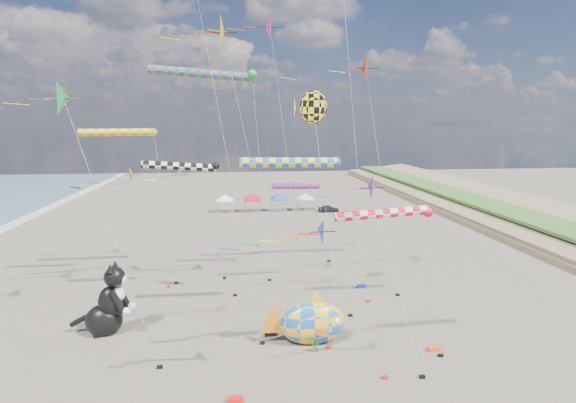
# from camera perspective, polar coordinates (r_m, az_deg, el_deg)

# --- Properties ---
(delta_kite_0) EXTENTS (11.60, 2.58, 22.24)m
(delta_kite_0) POSITION_cam_1_polar(r_m,az_deg,el_deg) (40.86, 9.68, 16.09)
(delta_kite_0) COLOR red
(delta_kite_0) RESTS_ON ground
(delta_kite_1) EXTENTS (9.52, 1.72, 13.17)m
(delta_kite_1) POSITION_cam_1_polar(r_m,az_deg,el_deg) (26.71, 9.42, 0.54)
(delta_kite_1) COLOR #601492
(delta_kite_1) RESTS_ON ground
(delta_kite_2) EXTENTS (13.07, 2.67, 24.59)m
(delta_kite_2) POSITION_cam_1_polar(r_m,az_deg,el_deg) (37.54, -9.11, 20.24)
(delta_kite_2) COLOR #FF9206
(delta_kite_2) RESTS_ON ground
(delta_kite_3) EXTENTS (9.85, 1.94, 12.13)m
(delta_kite_3) POSITION_cam_1_polar(r_m,az_deg,el_deg) (46.44, -14.09, 2.97)
(delta_kite_3) COLOR #17B5BD
(delta_kite_3) RESTS_ON ground
(delta_kite_5) EXTENTS (8.37, 1.72, 12.23)m
(delta_kite_5) POSITION_cam_1_polar(r_m,az_deg,el_deg) (45.36, -20.33, 2.71)
(delta_kite_5) COLOR #FF9102
(delta_kite_5) RESTS_ON ground
(delta_kite_6) EXTENTS (12.47, 2.28, 18.85)m
(delta_kite_6) POSITION_cam_1_polar(r_m,az_deg,el_deg) (30.35, -27.25, 11.12)
(delta_kite_6) COLOR #1F8C3B
(delta_kite_6) RESTS_ON ground
(delta_kite_7) EXTENTS (13.16, 2.95, 26.88)m
(delta_kite_7) POSITION_cam_1_polar(r_m,az_deg,el_deg) (46.13, -2.24, 21.11)
(delta_kite_7) COLOR #F81385
(delta_kite_7) RESTS_ON ground
(delta_kite_9) EXTENTS (9.80, 1.65, 10.96)m
(delta_kite_9) POSITION_cam_1_polar(r_m,az_deg,el_deg) (26.72, 3.56, -4.14)
(delta_kite_9) COLOR #142CC0
(delta_kite_9) RESTS_ON ground
(windsock_0) EXTENTS (8.11, 0.71, 12.78)m
(windsock_0) POSITION_cam_1_polar(r_m,az_deg,el_deg) (41.19, -13.13, 4.28)
(windsock_0) COLOR black
(windsock_0) RESTS_ON ground
(windsock_1) EXTENTS (9.32, 0.83, 13.57)m
(windsock_1) POSITION_cam_1_polar(r_m,az_deg,el_deg) (35.46, 0.73, 4.91)
(windsock_1) COLOR blue
(windsock_1) RESTS_ON ground
(windsock_2) EXTENTS (8.02, 0.66, 10.73)m
(windsock_2) POSITION_cam_1_polar(r_m,az_deg,el_deg) (29.98, 12.45, -1.62)
(windsock_2) COLOR red
(windsock_2) RESTS_ON ground
(windsock_3) EXTENTS (11.32, 0.92, 21.30)m
(windsock_3) POSITION_cam_1_polar(r_m,az_deg,el_deg) (44.89, -10.33, 15.60)
(windsock_3) COLOR #1A9028
(windsock_3) RESTS_ON ground
(windsock_4) EXTENTS (8.61, 0.74, 15.72)m
(windsock_4) POSITION_cam_1_polar(r_m,az_deg,el_deg) (46.13, -20.51, 8.13)
(windsock_4) COLOR orange
(windsock_4) RESTS_ON ground
(windsock_5) EXTENTS (6.91, 0.70, 9.49)m
(windsock_5) POSITION_cam_1_polar(r_m,az_deg,el_deg) (51.28, 1.27, 1.90)
(windsock_5) COLOR #EE1044
(windsock_5) RESTS_ON ground
(angelfish_kite) EXTENTS (3.74, 3.02, 18.79)m
(angelfish_kite) POSITION_cam_1_polar(r_m,az_deg,el_deg) (36.75, 2.95, 11.66)
(angelfish_kite) COLOR yellow
(angelfish_kite) RESTS_ON ground
(cat_inflatable) EXTENTS (4.51, 2.67, 5.76)m
(cat_inflatable) POSITION_cam_1_polar(r_m,az_deg,el_deg) (38.13, -22.04, -11.28)
(cat_inflatable) COLOR black
(cat_inflatable) RESTS_ON ground
(fish_inflatable) EXTENTS (6.60, 2.34, 4.17)m
(fish_inflatable) POSITION_cam_1_polar(r_m,az_deg,el_deg) (34.51, 3.04, -15.14)
(fish_inflatable) COLOR blue
(fish_inflatable) RESTS_ON ground
(person_adult) EXTENTS (0.67, 0.47, 1.76)m
(person_adult) POSITION_cam_1_polar(r_m,az_deg,el_deg) (35.98, 1.57, -15.28)
(person_adult) COLOR gray
(person_adult) RESTS_ON ground
(child_green) EXTENTS (0.57, 0.49, 1.01)m
(child_green) POSITION_cam_1_polar(r_m,az_deg,el_deg) (33.76, 3.58, -17.79)
(child_green) COLOR #2B7F22
(child_green) RESTS_ON ground
(child_blue) EXTENTS (0.60, 0.39, 0.95)m
(child_blue) POSITION_cam_1_polar(r_m,az_deg,el_deg) (36.01, -2.01, -15.98)
(child_blue) COLOR #273EA4
(child_blue) RESTS_ON ground
(kite_bag_0) EXTENTS (0.90, 0.44, 0.30)m
(kite_bag_0) POSITION_cam_1_polar(r_m,az_deg,el_deg) (29.01, -6.72, -23.72)
(kite_bag_0) COLOR red
(kite_bag_0) RESTS_ON ground
(kite_bag_1) EXTENTS (0.90, 0.44, 0.30)m
(kite_bag_1) POSITION_cam_1_polar(r_m,az_deg,el_deg) (35.63, 18.09, -17.37)
(kite_bag_1) COLOR #F24714
(kite_bag_1) RESTS_ON ground
(kite_bag_2) EXTENTS (0.90, 0.44, 0.30)m
(kite_bag_2) POSITION_cam_1_polar(r_m,az_deg,el_deg) (46.17, 9.37, -10.57)
(kite_bag_2) COLOR #1420CB
(kite_bag_2) RESTS_ON ground
(kite_bag_3) EXTENTS (0.90, 0.44, 0.30)m
(kite_bag_3) POSITION_cam_1_polar(r_m,az_deg,el_deg) (36.18, -2.26, -16.42)
(kite_bag_3) COLOR black
(kite_bag_3) RESTS_ON ground
(tent_row) EXTENTS (19.20, 4.20, 3.80)m
(tent_row) POSITION_cam_1_polar(r_m,az_deg,el_deg) (83.44, -2.88, 0.87)
(tent_row) COLOR white
(tent_row) RESTS_ON ground
(parked_car) EXTENTS (3.94, 1.87, 1.30)m
(parked_car) POSITION_cam_1_polar(r_m,az_deg,el_deg) (83.49, 5.17, -0.89)
(parked_car) COLOR #26262D
(parked_car) RESTS_ON ground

